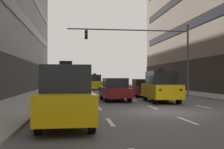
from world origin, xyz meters
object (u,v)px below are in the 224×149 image
taxi_driving_1 (161,87)px  car_driving_6 (142,88)px  taxi_driving_3 (95,82)px  taxi_driving_5 (66,96)px  car_driving_4 (115,90)px  car_driving_0 (73,83)px  car_driving_2 (71,92)px  traffic_signal_0 (151,45)px

taxi_driving_1 → car_driving_6: 5.86m
taxi_driving_3 → taxi_driving_5: bearing=-95.8°
taxi_driving_1 → taxi_driving_3: (-3.17, 21.92, 0.01)m
car_driving_6 → car_driving_4: bearing=-126.3°
taxi_driving_3 → car_driving_4: (0.14, -20.31, -0.26)m
taxi_driving_3 → car_driving_4: size_ratio=1.00×
car_driving_0 → taxi_driving_3: bearing=-1.2°
car_driving_2 → car_driving_6: bearing=48.2°
car_driving_0 → traffic_signal_0: size_ratio=0.37×
car_driving_0 → taxi_driving_3: size_ratio=0.95×
taxi_driving_3 → car_driving_4: taxi_driving_3 is taller
taxi_driving_3 → car_driving_4: bearing=-89.6°
car_driving_2 → taxi_driving_5: 7.87m
car_driving_0 → traffic_signal_0: 17.06m
car_driving_6 → taxi_driving_3: bearing=101.4°
car_driving_0 → car_driving_4: car_driving_0 is taller
taxi_driving_1 → car_driving_6: bearing=89.2°
car_driving_0 → taxi_driving_3: (3.11, -0.07, 0.07)m
taxi_driving_3 → taxi_driving_5: 31.13m
car_driving_0 → car_driving_2: car_driving_0 is taller
taxi_driving_1 → taxi_driving_3: bearing=98.2°
taxi_driving_1 → car_driving_2: (-6.21, -1.19, -0.24)m
taxi_driving_1 → taxi_driving_5: 11.03m
car_driving_4 → taxi_driving_5: 11.15m
car_driving_0 → taxi_driving_1: (6.28, -21.99, 0.06)m
traffic_signal_0 → car_driving_4: bearing=-128.0°
car_driving_2 → traffic_signal_0: (7.56, 8.42, 4.07)m
taxi_driving_5 → traffic_signal_0: size_ratio=0.37×
taxi_driving_5 → car_driving_2: bearing=89.4°
taxi_driving_3 → traffic_signal_0: size_ratio=0.39×
taxi_driving_3 → car_driving_6: 16.39m
taxi_driving_1 → traffic_signal_0: size_ratio=0.38×
car_driving_4 → taxi_driving_1: bearing=-27.9°
car_driving_0 → taxi_driving_1: bearing=-74.1°
car_driving_4 → traffic_signal_0: bearing=52.0°
car_driving_4 → car_driving_0: bearing=99.0°
car_driving_2 → traffic_signal_0: bearing=48.1°
car_driving_2 → taxi_driving_3: (3.04, 23.11, 0.25)m
car_driving_0 → car_driving_4: (3.24, -20.38, -0.19)m
car_driving_2 → taxi_driving_1: bearing=10.9°
car_driving_4 → car_driving_6: car_driving_4 is taller
car_driving_0 → car_driving_6: 17.34m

